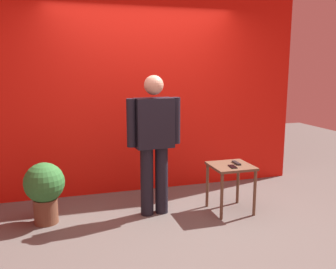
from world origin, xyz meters
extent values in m
plane|color=#59544F|center=(0.00, 0.00, 0.00)|extent=(12.00, 12.00, 0.00)
cube|color=red|center=(0.00, 1.36, 1.46)|extent=(4.50, 0.12, 2.91)
cylinder|color=black|center=(-0.18, 0.42, 0.40)|extent=(0.16, 0.16, 0.80)
cylinder|color=black|center=(0.00, 0.43, 0.40)|extent=(0.16, 0.16, 0.80)
cube|color=black|center=(-0.09, 0.43, 1.08)|extent=(0.45, 0.24, 0.57)
cube|color=red|center=(-0.10, 0.54, 1.11)|extent=(0.12, 0.02, 0.48)
cube|color=#B2333D|center=(-0.10, 0.55, 1.10)|extent=(0.04, 0.01, 0.43)
cylinder|color=black|center=(-0.35, 0.41, 1.10)|extent=(0.11, 0.11, 0.54)
cylinder|color=black|center=(0.18, 0.44, 1.10)|extent=(0.11, 0.11, 0.54)
sphere|color=tan|center=(-0.09, 0.43, 1.51)|extent=(0.22, 0.22, 0.22)
cube|color=brown|center=(0.80, 0.24, 0.56)|extent=(0.48, 0.48, 0.03)
cylinder|color=brown|center=(0.59, 0.03, 0.27)|extent=(0.04, 0.04, 0.54)
cylinder|color=brown|center=(1.01, 0.03, 0.27)|extent=(0.04, 0.04, 0.54)
cylinder|color=brown|center=(0.59, 0.44, 0.27)|extent=(0.04, 0.04, 0.54)
cylinder|color=brown|center=(1.01, 0.44, 0.27)|extent=(0.04, 0.04, 0.54)
cube|color=black|center=(0.77, 0.14, 0.58)|extent=(0.09, 0.15, 0.01)
cube|color=black|center=(0.88, 0.26, 0.58)|extent=(0.05, 0.17, 0.02)
cylinder|color=brown|center=(-1.31, 0.51, 0.14)|extent=(0.26, 0.26, 0.28)
sphere|color=#2D7233|center=(-1.31, 0.51, 0.47)|extent=(0.44, 0.44, 0.44)
camera|label=1|loc=(-1.14, -3.58, 1.72)|focal=39.45mm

